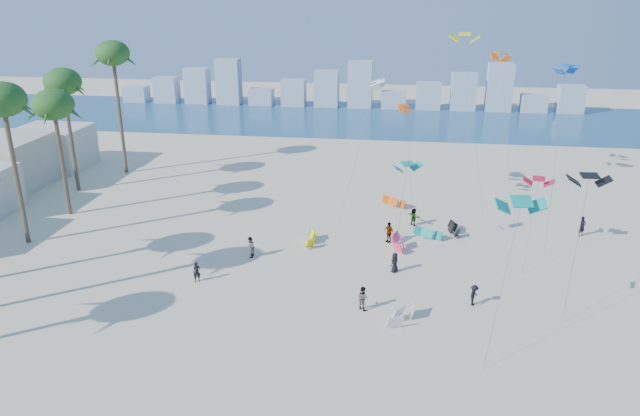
# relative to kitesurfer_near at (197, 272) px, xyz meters

# --- Properties ---
(ground) EXTENTS (220.00, 220.00, 0.00)m
(ground) POSITION_rel_kitesurfer_near_xyz_m (5.69, -10.89, -0.79)
(ground) COLOR beige
(ground) RESTS_ON ground
(ocean) EXTENTS (220.00, 220.00, 0.00)m
(ocean) POSITION_rel_kitesurfer_near_xyz_m (5.69, 61.11, -0.78)
(ocean) COLOR navy
(ocean) RESTS_ON ground
(kitesurfer_near) EXTENTS (0.68, 0.57, 1.57)m
(kitesurfer_near) POSITION_rel_kitesurfer_near_xyz_m (0.00, 0.00, 0.00)
(kitesurfer_near) COLOR black
(kitesurfer_near) RESTS_ON ground
(kitesurfer_mid) EXTENTS (1.06, 1.03, 1.71)m
(kitesurfer_mid) POSITION_rel_kitesurfer_near_xyz_m (12.68, -2.41, 0.07)
(kitesurfer_mid) COLOR gray
(kitesurfer_mid) RESTS_ON ground
(kitesurfers_far) EXTENTS (29.05, 15.79, 1.86)m
(kitesurfers_far) POSITION_rel_kitesurfer_near_xyz_m (15.42, 7.55, 0.07)
(kitesurfers_far) COLOR black
(kitesurfers_far) RESTS_ON ground
(grounded_kites) EXTENTS (13.64, 24.97, 0.98)m
(grounded_kites) POSITION_rel_kitesurfer_near_xyz_m (14.75, 8.39, -0.33)
(grounded_kites) COLOR yellow
(grounded_kites) RESTS_ON ground
(flying_kites) EXTENTS (29.29, 38.12, 17.31)m
(flying_kites) POSITION_rel_kitesurfer_near_xyz_m (22.73, 12.99, 10.79)
(flying_kites) COLOR #0C9184
(flying_kites) RESTS_ON ground
(distant_skyline) EXTENTS (85.00, 3.00, 8.40)m
(distant_skyline) POSITION_rel_kitesurfer_near_xyz_m (4.50, 71.11, 2.30)
(distant_skyline) COLOR #9EADBF
(distant_skyline) RESTS_ON ground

